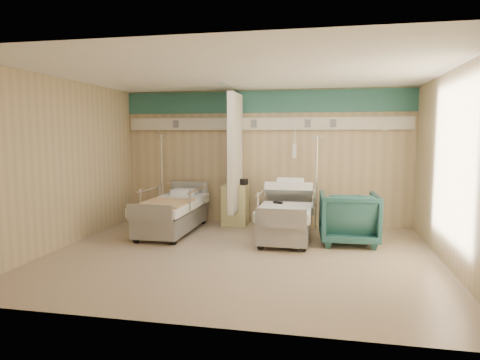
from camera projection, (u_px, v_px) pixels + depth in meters
name	position (u px, v px, depth m)	size (l,w,h in m)	color
ground	(240.00, 256.00, 6.66)	(6.00, 5.00, 0.00)	gray
room_walls	(242.00, 136.00, 6.71)	(6.04, 5.04, 2.82)	tan
bed_right	(287.00, 221.00, 7.77)	(1.00, 2.16, 0.63)	silver
bed_left	(172.00, 216.00, 8.21)	(1.00, 2.16, 0.63)	silver
bedside_cabinet	(235.00, 205.00, 8.87)	(0.50, 0.48, 0.85)	#D1C983
visitor_armchair	(348.00, 218.00, 7.37)	(0.96, 0.99, 0.90)	#1E4C4B
waffle_blanket	(348.00, 190.00, 7.32)	(0.57, 0.50, 0.06)	silver
iv_stand_right	(316.00, 210.00, 8.53)	(0.33, 0.33, 1.84)	silver
iv_stand_left	(163.00, 206.00, 9.02)	(0.34, 0.34, 1.88)	silver
call_remote	(278.00, 203.00, 7.76)	(0.17, 0.07, 0.04)	black
tan_blanket	(165.00, 203.00, 7.72)	(0.82, 1.03, 0.04)	tan
toiletry_bag	(241.00, 182.00, 8.78)	(0.23, 0.15, 0.13)	black
white_cup	(229.00, 181.00, 8.86)	(0.09, 0.09, 0.12)	white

